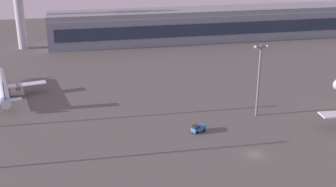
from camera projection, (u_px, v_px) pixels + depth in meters
ground_plane at (255, 155)px, 110.53m from camera, size 416.00×416.00×0.00m
terminal_building at (204, 24)px, 228.13m from camera, size 159.89×22.40×16.40m
control_tower at (18, 4)px, 205.38m from camera, size 8.00×8.00×37.72m
airplane_terminal_side at (2, 87)px, 148.78m from camera, size 29.32×37.47×9.66m
maintenance_van at (198, 128)px, 122.80m from camera, size 4.58×3.53×2.25m
apron_light_central at (259, 75)px, 129.94m from camera, size 4.80×0.90×22.56m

